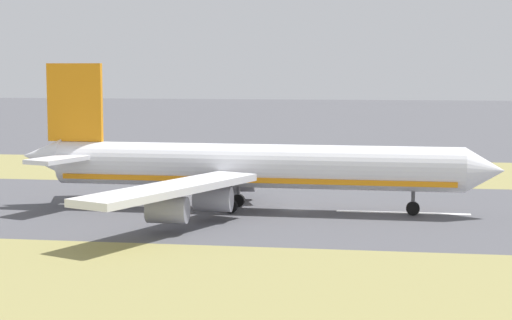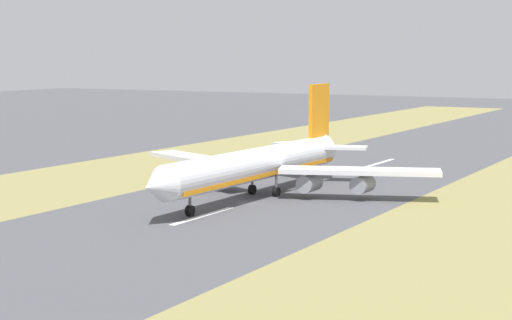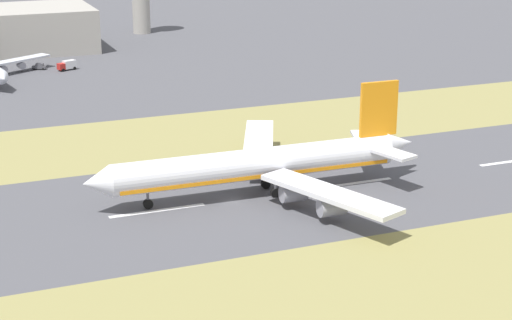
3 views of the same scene
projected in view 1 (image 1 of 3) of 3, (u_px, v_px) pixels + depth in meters
ground_plane at (297, 210)px, 118.12m from camera, size 800.00×800.00×0.00m
grass_median_west at (322, 171)px, 162.33m from camera, size 40.00×600.00×0.01m
grass_median_east at (242, 296)px, 73.91m from camera, size 40.00×600.00×0.01m
centreline_dash_mid at (119, 205)px, 122.02m from camera, size 1.20×18.00×0.01m
centreline_dash_far at (403, 213)px, 115.92m from camera, size 1.20×18.00×0.01m
airplane_main_jet at (242, 167)px, 117.42m from camera, size 64.12×67.10×20.20m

